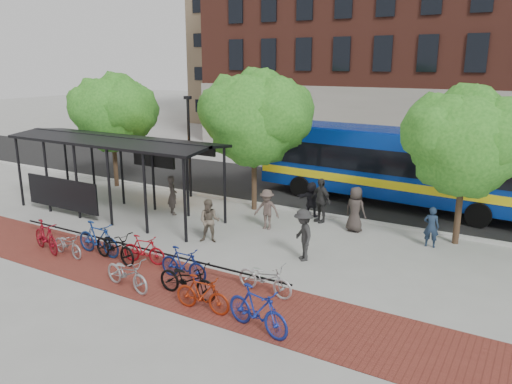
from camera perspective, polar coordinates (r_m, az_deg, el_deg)
The scene contains 30 objects.
ground at distance 19.49m, azimuth 2.42°, elevation -5.64°, with size 160.00×160.00×0.00m, color #9E9E99.
asphalt_street at distance 26.50m, azimuth 10.64°, elevation -0.36°, with size 160.00×8.00×0.01m, color black.
curb at distance 22.90m, azimuth 7.17°, elevation -2.47°, with size 160.00×0.25×0.12m, color #B7B7B2.
brick_strip at distance 16.79m, azimuth -12.01°, elevation -9.41°, with size 24.00×3.00×0.01m, color maroon.
bike_rack_rail at distance 18.22m, azimuth -13.14°, elevation -7.52°, with size 12.00×0.05×0.95m, color black.
bus_shelter at distance 23.22m, azimuth -16.12°, elevation 4.76°, with size 10.60×3.07×3.60m.
tree_a at distance 28.40m, azimuth -15.99°, elevation 9.01°, with size 4.90×4.00×6.18m.
tree_b at distance 22.74m, azimuth 0.06°, elevation 8.86°, with size 5.15×4.20×6.47m.
tree_c at distance 19.83m, azimuth 23.16°, elevation 5.65°, with size 4.66×3.80×5.92m.
lamp_post_left at distance 25.47m, azimuth -7.65°, elevation 5.47°, with size 0.35×0.20×5.12m.
bus at distance 24.97m, azimuth 15.46°, elevation 3.34°, with size 13.63×3.99×3.63m.
bike_1 at distance 19.82m, azimuth -22.89°, elevation -4.71°, with size 0.54×1.92×1.16m, color maroon.
bike_2 at distance 19.13m, azimuth -20.71°, elevation -5.63°, with size 0.58×1.66×0.87m, color #959497.
bike_3 at distance 18.81m, azimuth -17.57°, elevation -5.12°, with size 0.58×2.05×1.23m, color navy.
bike_4 at distance 18.08m, azimuth -15.85°, elevation -5.99°, with size 0.74×2.12×1.12m, color black.
bike_5 at distance 17.70m, azimuth -12.70°, elevation -6.43°, with size 0.47×1.66×1.00m, color #9F0E19.
bike_6 at distance 15.90m, azimuth -14.52°, elevation -8.97°, with size 0.68×1.95×1.02m, color gray.
bike_7 at distance 16.18m, azimuth -8.30°, elevation -8.12°, with size 0.51×1.79×1.08m, color navy.
bike_8 at distance 15.05m, azimuth -7.85°, elevation -9.87°, with size 0.72×2.07×1.09m, color black.
bike_9 at distance 14.18m, azimuth -6.15°, elevation -11.50°, with size 0.50×1.75×1.05m, color maroon.
bike_10 at distance 15.11m, azimuth 1.04°, elevation -9.78°, with size 0.67×1.93×1.01m, color #B4B4B7.
bike_11 at distance 13.10m, azimuth 0.17°, elevation -13.30°, with size 0.58×2.05×1.23m, color navy.
pedestrian_1 at distance 22.93m, azimuth -9.53°, elevation -0.35°, with size 0.66×0.43×1.80m, color #3D3531.
pedestrian_3 at distance 20.63m, azimuth 1.25°, elevation -2.00°, with size 1.09×0.63×1.69m, color #51423C.
pedestrian_4 at distance 21.69m, azimuth 7.40°, elevation -0.94°, with size 1.14×0.47×1.94m, color #2B2B2B.
pedestrian_5 at distance 22.45m, azimuth 6.38°, elevation -0.83°, with size 1.48×0.47×1.60m, color black.
pedestrian_6 at distance 20.72m, azimuth 11.29°, elevation -1.95°, with size 0.92×0.60×1.87m, color #38302D.
pedestrian_7 at distance 19.79m, azimuth 19.39°, elevation -3.78°, with size 0.57×0.37×1.56m, color #1C2B42.
pedestrian_8 at distance 19.21m, azimuth -5.33°, elevation -3.33°, with size 0.82×0.64×1.70m, color brown.
pedestrian_9 at distance 17.48m, azimuth 5.41°, elevation -4.90°, with size 1.20×0.69×1.85m, color #282828.
Camera 1 is at (8.59, -16.14, 6.76)m, focal length 35.00 mm.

